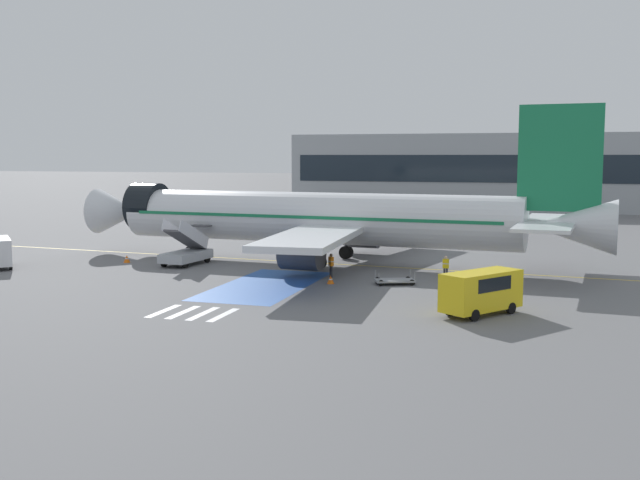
# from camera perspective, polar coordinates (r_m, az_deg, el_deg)

# --- Properties ---
(ground_plane) EXTENTS (600.00, 600.00, 0.00)m
(ground_plane) POSITION_cam_1_polar(r_m,az_deg,el_deg) (60.93, -0.85, -1.63)
(ground_plane) COLOR slate
(apron_leadline_yellow) EXTENTS (76.62, 6.08, 0.01)m
(apron_leadline_yellow) POSITION_cam_1_polar(r_m,az_deg,el_deg) (60.02, -0.45, -1.75)
(apron_leadline_yellow) COLOR gold
(apron_leadline_yellow) RESTS_ON ground_plane
(apron_stand_patch_blue) EXTENTS (5.65, 13.07, 0.01)m
(apron_stand_patch_blue) POSITION_cam_1_polar(r_m,az_deg,el_deg) (49.82, -4.19, -3.45)
(apron_stand_patch_blue) COLOR #2856A8
(apron_stand_patch_blue) RESTS_ON ground_plane
(apron_walkway_bar_0) EXTENTS (0.44, 3.60, 0.01)m
(apron_walkway_bar_0) POSITION_cam_1_polar(r_m,az_deg,el_deg) (42.42, -11.84, -5.32)
(apron_walkway_bar_0) COLOR silver
(apron_walkway_bar_0) RESTS_ON ground_plane
(apron_walkway_bar_1) EXTENTS (0.44, 3.60, 0.01)m
(apron_walkway_bar_1) POSITION_cam_1_polar(r_m,az_deg,el_deg) (41.87, -10.39, -5.44)
(apron_walkway_bar_1) COLOR silver
(apron_walkway_bar_1) RESTS_ON ground_plane
(apron_walkway_bar_2) EXTENTS (0.44, 3.60, 0.01)m
(apron_walkway_bar_2) POSITION_cam_1_polar(r_m,az_deg,el_deg) (41.34, -8.90, -5.56)
(apron_walkway_bar_2) COLOR silver
(apron_walkway_bar_2) RESTS_ON ground_plane
(apron_walkway_bar_3) EXTENTS (0.44, 3.60, 0.01)m
(apron_walkway_bar_3) POSITION_cam_1_polar(r_m,az_deg,el_deg) (40.84, -7.38, -5.69)
(apron_walkway_bar_3) COLOR silver
(apron_walkway_bar_3) RESTS_ON ground_plane
(airliner) EXTENTS (43.60, 31.83, 12.14)m
(airliner) POSITION_cam_1_polar(r_m,az_deg,el_deg) (59.38, 0.14, 1.68)
(airliner) COLOR silver
(airliner) RESTS_ON ground_plane
(boarding_stairs_forward) EXTENTS (2.56, 5.36, 3.80)m
(boarding_stairs_forward) POSITION_cam_1_polar(r_m,az_deg,el_deg) (59.84, -10.15, -0.95)
(boarding_stairs_forward) COLOR #ADB2BA
(boarding_stairs_forward) RESTS_ON ground_plane
(fuel_tanker) EXTENTS (9.86, 3.03, 3.31)m
(fuel_tanker) POSITION_cam_1_polar(r_m,az_deg,el_deg) (81.16, 10.50, 1.45)
(fuel_tanker) COLOR #38383D
(fuel_tanker) RESTS_ON ground_plane
(service_van_1) EXTENTS (4.27, 5.00, 2.37)m
(service_van_1) POSITION_cam_1_polar(r_m,az_deg,el_deg) (41.19, 12.19, -3.70)
(service_van_1) COLOR yellow
(service_van_1) RESTS_ON ground_plane
(baggage_cart) EXTENTS (2.98, 2.38, 0.87)m
(baggage_cart) POSITION_cam_1_polar(r_m,az_deg,el_deg) (50.31, 5.71, -3.08)
(baggage_cart) COLOR gray
(baggage_cart) RESTS_ON ground_plane
(ground_crew_0) EXTENTS (0.43, 0.23, 1.67)m
(ground_crew_0) POSITION_cam_1_polar(r_m,az_deg,el_deg) (52.45, 9.56, -1.97)
(ground_crew_0) COLOR #2D2D33
(ground_crew_0) RESTS_ON ground_plane
(ground_crew_1) EXTENTS (0.48, 0.45, 1.82)m
(ground_crew_1) POSITION_cam_1_polar(r_m,az_deg,el_deg) (56.17, -0.87, -1.23)
(ground_crew_1) COLOR #2D2D33
(ground_crew_1) RESTS_ON ground_plane
(ground_crew_2) EXTENTS (0.46, 0.47, 1.69)m
(ground_crew_2) POSITION_cam_1_polar(r_m,az_deg,el_deg) (52.79, 0.85, -1.82)
(ground_crew_2) COLOR #2D2D33
(ground_crew_2) RESTS_ON ground_plane
(ground_crew_3) EXTENTS (0.46, 0.47, 1.59)m
(ground_crew_3) POSITION_cam_1_polar(r_m,az_deg,el_deg) (56.36, -1.80, -1.36)
(ground_crew_3) COLOR black
(ground_crew_3) RESTS_ON ground_plane
(traffic_cone_0) EXTENTS (0.50, 0.50, 0.56)m
(traffic_cone_0) POSITION_cam_1_polar(r_m,az_deg,el_deg) (50.23, 0.81, -3.04)
(traffic_cone_0) COLOR orange
(traffic_cone_0) RESTS_ON ground_plane
(traffic_cone_1) EXTENTS (0.55, 0.55, 0.61)m
(traffic_cone_1) POSITION_cam_1_polar(r_m,az_deg,el_deg) (62.14, -14.51, -1.40)
(traffic_cone_1) COLOR orange
(traffic_cone_1) RESTS_ON ground_plane
(terminal_building) EXTENTS (75.11, 12.10, 12.01)m
(terminal_building) POSITION_cam_1_polar(r_m,az_deg,el_deg) (123.12, 15.61, 5.01)
(terminal_building) COLOR #9EA3A8
(terminal_building) RESTS_ON ground_plane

